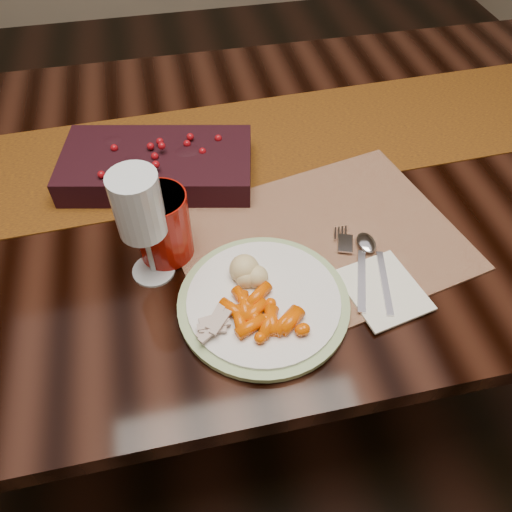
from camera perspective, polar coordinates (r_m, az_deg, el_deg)
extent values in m
plane|color=black|center=(1.58, -1.61, -11.99)|extent=(5.00, 5.00, 0.00)
cube|color=black|center=(1.27, -1.98, -3.86)|extent=(1.80, 1.00, 0.75)
cube|color=#4D320C|center=(1.06, -0.73, 12.67)|extent=(1.54, 0.37, 0.00)
cube|color=#9A7248|center=(0.87, 7.23, 1.64)|extent=(0.53, 0.43, 0.00)
cylinder|color=white|center=(0.77, 0.87, -5.23)|extent=(0.30, 0.30, 0.01)
cube|color=white|center=(0.81, 14.32, -3.77)|extent=(0.14, 0.15, 0.00)
cylinder|color=#921008|center=(0.81, -10.65, 3.45)|extent=(0.10, 0.10, 0.12)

